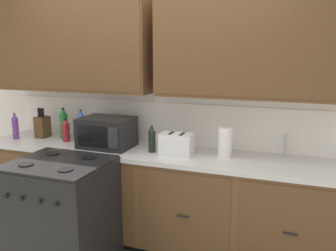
{
  "coord_description": "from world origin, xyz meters",
  "views": [
    {
      "loc": [
        1.19,
        -2.52,
        1.79
      ],
      "look_at": [
        0.18,
        0.27,
        1.16
      ],
      "focal_mm": 37.36,
      "sensor_mm": 36.0,
      "label": 1
    }
  ],
  "objects": [
    {
      "name": "bottle_blue",
      "position": [
        -0.75,
        0.34,
        1.07
      ],
      "size": [
        0.07,
        0.07,
        0.33
      ],
      "color": "blue",
      "rests_on": "counter_run"
    },
    {
      "name": "toaster",
      "position": [
        0.27,
        0.25,
        1.01
      ],
      "size": [
        0.28,
        0.18,
        0.19
      ],
      "color": "white",
      "rests_on": "counter_run"
    },
    {
      "name": "counter_run",
      "position": [
        0.0,
        0.3,
        0.47
      ],
      "size": [
        3.34,
        0.64,
        0.91
      ],
      "color": "black",
      "rests_on": "ground_plane"
    },
    {
      "name": "knife_block",
      "position": [
        -1.26,
        0.38,
        1.03
      ],
      "size": [
        0.11,
        0.14,
        0.31
      ],
      "color": "#52361E",
      "rests_on": "counter_run"
    },
    {
      "name": "wall_unit",
      "position": [
        0.0,
        0.5,
        1.62
      ],
      "size": [
        4.51,
        0.4,
        2.35
      ],
      "color": "white",
      "rests_on": "ground_plane"
    },
    {
      "name": "stove_range",
      "position": [
        -0.52,
        -0.33,
        0.47
      ],
      "size": [
        0.76,
        0.68,
        0.95
      ],
      "color": "black",
      "rests_on": "ground_plane"
    },
    {
      "name": "bottle_red",
      "position": [
        -0.92,
        0.32,
        1.03
      ],
      "size": [
        0.07,
        0.07,
        0.23
      ],
      "color": "maroon",
      "rests_on": "counter_run"
    },
    {
      "name": "bottle_dark",
      "position": [
        0.03,
        0.26,
        1.03
      ],
      "size": [
        0.06,
        0.06,
        0.24
      ],
      "color": "black",
      "rests_on": "counter_run"
    },
    {
      "name": "bottle_violet",
      "position": [
        -1.47,
        0.23,
        1.04
      ],
      "size": [
        0.06,
        0.06,
        0.27
      ],
      "color": "#663384",
      "rests_on": "counter_run"
    },
    {
      "name": "bottle_green",
      "position": [
        -1.02,
        0.43,
        1.07
      ],
      "size": [
        0.08,
        0.08,
        0.32
      ],
      "color": "#237A38",
      "rests_on": "counter_run"
    },
    {
      "name": "sink_faucet",
      "position": [
        1.15,
        0.51,
        1.01
      ],
      "size": [
        0.02,
        0.02,
        0.2
      ],
      "primitive_type": "cylinder",
      "color": "#B2B5BA",
      "rests_on": "counter_run"
    },
    {
      "name": "microwave",
      "position": [
        -0.43,
        0.27,
        1.05
      ],
      "size": [
        0.48,
        0.37,
        0.28
      ],
      "color": "black",
      "rests_on": "counter_run"
    },
    {
      "name": "paper_towel_roll",
      "position": [
        0.68,
        0.32,
        1.04
      ],
      "size": [
        0.12,
        0.12,
        0.26
      ],
      "primitive_type": "cylinder",
      "color": "white",
      "rests_on": "counter_run"
    }
  ]
}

